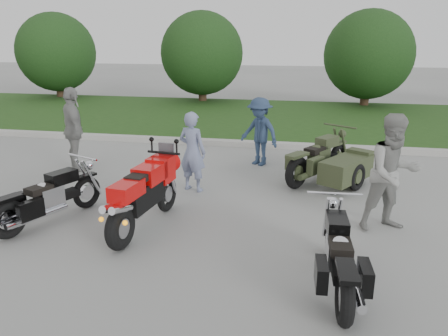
% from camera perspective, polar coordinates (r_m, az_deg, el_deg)
% --- Properties ---
extents(ground, '(80.00, 80.00, 0.00)m').
position_cam_1_polar(ground, '(6.61, -5.15, -9.69)').
color(ground, '#9F9F9A').
rests_on(ground, ground).
extents(curb, '(60.00, 0.30, 0.15)m').
position_cam_1_polar(curb, '(12.13, 2.63, 3.19)').
color(curb, '#AEABA3').
rests_on(curb, ground).
extents(grass_strip, '(60.00, 8.00, 0.14)m').
position_cam_1_polar(grass_strip, '(16.16, 4.80, 6.60)').
color(grass_strip, '#30561D').
rests_on(grass_strip, ground).
extents(tree_far_left, '(3.60, 3.60, 4.00)m').
position_cam_1_polar(tree_far_left, '(22.46, -21.06, 13.92)').
color(tree_far_left, '#3F2B1C').
rests_on(tree_far_left, ground).
extents(tree_mid_left, '(3.60, 3.60, 4.00)m').
position_cam_1_polar(tree_mid_left, '(19.75, -2.89, 14.72)').
color(tree_mid_left, '#3F2B1C').
rests_on(tree_mid_left, ground).
extents(tree_mid_right, '(3.60, 3.60, 4.00)m').
position_cam_1_polar(tree_mid_right, '(19.32, 18.36, 13.86)').
color(tree_mid_right, '#3F2B1C').
rests_on(tree_mid_right, ground).
extents(sportbike_red, '(0.55, 2.16, 1.02)m').
position_cam_1_polar(sportbike_red, '(6.91, -10.48, -3.29)').
color(sportbike_red, black).
rests_on(sportbike_red, ground).
extents(cruiser_left, '(0.92, 1.97, 0.80)m').
position_cam_1_polar(cruiser_left, '(7.63, -22.30, -3.90)').
color(cruiser_left, black).
rests_on(cruiser_left, ground).
extents(cruiser_right, '(0.40, 2.08, 0.80)m').
position_cam_1_polar(cruiser_right, '(5.47, 14.80, -11.45)').
color(cruiser_right, black).
rests_on(cruiser_right, ground).
extents(cruiser_sidecar, '(1.80, 2.14, 0.88)m').
position_cam_1_polar(cruiser_sidecar, '(9.18, 14.11, 0.34)').
color(cruiser_sidecar, black).
rests_on(cruiser_sidecar, ground).
extents(person_stripe, '(0.66, 0.53, 1.58)m').
position_cam_1_polar(person_stripe, '(8.51, -4.15, 2.14)').
color(person_stripe, '#7982A4').
rests_on(person_stripe, ground).
extents(person_grey, '(1.09, 0.98, 1.85)m').
position_cam_1_polar(person_grey, '(7.19, 21.22, -0.65)').
color(person_grey, gray).
rests_on(person_grey, ground).
extents(person_denim, '(1.19, 1.04, 1.60)m').
position_cam_1_polar(person_denim, '(10.26, 4.65, 4.75)').
color(person_denim, navy).
rests_on(person_denim, ground).
extents(person_back, '(1.06, 1.14, 1.89)m').
position_cam_1_polar(person_back, '(10.31, -19.03, 4.76)').
color(person_back, gray).
rests_on(person_back, ground).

